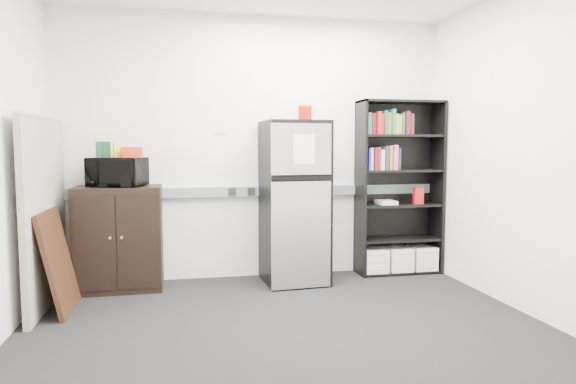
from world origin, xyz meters
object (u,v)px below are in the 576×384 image
at_px(cabinet, 119,238).
at_px(microwave, 117,172).
at_px(bookshelf, 399,189).
at_px(cubicle_partition, 45,212).
at_px(refrigerator, 294,202).

distance_m(cabinet, microwave, 0.63).
xyz_separation_m(bookshelf, cubicle_partition, (-3.43, -0.49, -0.10)).
xyz_separation_m(bookshelf, microwave, (-2.88, -0.08, 0.22)).
height_order(bookshelf, refrigerator, bookshelf).
bearing_deg(microwave, cubicle_partition, -125.49).
xyz_separation_m(microwave, refrigerator, (1.70, -0.06, -0.32)).
bearing_deg(cabinet, bookshelf, 1.28).
bearing_deg(cabinet, cubicle_partition, -142.63).
relative_size(bookshelf, refrigerator, 1.14).
bearing_deg(cubicle_partition, bookshelf, 8.06).
bearing_deg(cubicle_partition, refrigerator, 8.62).
xyz_separation_m(bookshelf, cabinet, (-2.88, -0.06, -0.42)).
bearing_deg(refrigerator, microwave, 174.23).
bearing_deg(microwave, refrigerator, 16.04).
bearing_deg(refrigerator, cubicle_partition, -174.98).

